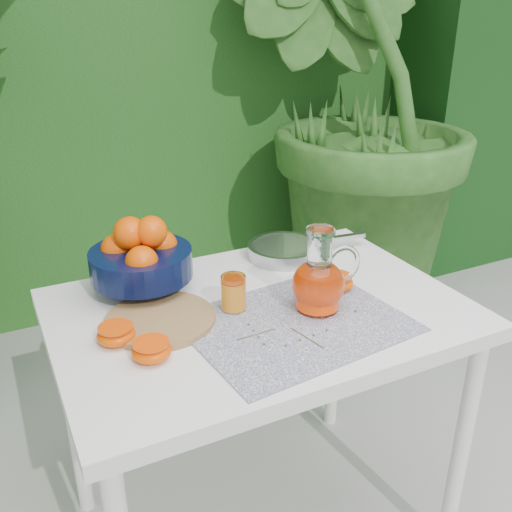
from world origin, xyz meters
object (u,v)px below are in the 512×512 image
cutting_board (160,319)px  saute_pan (285,250)px  fruit_bowl (141,257)px  juice_pitcher (319,282)px  white_table (259,335)px

cutting_board → saute_pan: size_ratio=0.67×
fruit_bowl → juice_pitcher: 0.46m
cutting_board → fruit_bowl: size_ratio=0.83×
white_table → cutting_board: (-0.24, 0.04, 0.09)m
white_table → saute_pan: 0.33m
fruit_bowl → saute_pan: bearing=3.2°
juice_pitcher → fruit_bowl: bearing=140.3°
fruit_bowl → juice_pitcher: juice_pitcher is taller
saute_pan → white_table: bearing=-130.4°
white_table → juice_pitcher: (0.12, -0.08, 0.16)m
cutting_board → saute_pan: bearing=24.6°
white_table → cutting_board: 0.26m
white_table → juice_pitcher: size_ratio=4.73×
white_table → saute_pan: size_ratio=2.58×
white_table → fruit_bowl: bearing=137.0°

